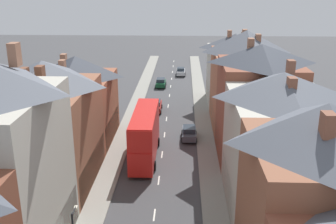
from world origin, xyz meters
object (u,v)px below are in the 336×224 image
at_px(car_parked_left_a, 181,71).
at_px(car_parked_right_a, 155,106).
at_px(car_near_blue, 189,133).
at_px(double_decker_bus_lead, 145,134).
at_px(car_near_silver, 161,83).

relative_size(car_parked_left_a, car_parked_right_a, 0.86).
relative_size(car_near_blue, car_parked_right_a, 0.88).
relative_size(car_near_blue, car_parked_left_a, 1.03).
height_order(double_decker_bus_lead, car_parked_right_a, double_decker_bus_lead).
distance_m(car_parked_left_a, car_parked_right_a, 23.74).
relative_size(car_near_silver, car_parked_left_a, 1.07).
relative_size(car_near_silver, car_parked_right_a, 0.91).
bearing_deg(car_parked_left_a, car_near_blue, -87.82).
distance_m(car_near_blue, car_near_silver, 25.39).
height_order(car_near_blue, car_parked_left_a, car_near_blue).
bearing_deg(double_decker_bus_lead, car_near_blue, 48.49).
bearing_deg(double_decker_bus_lead, car_parked_right_a, 89.97).
height_order(car_near_silver, car_parked_right_a, car_parked_right_a).
distance_m(car_near_blue, car_parked_left_a, 34.21).
height_order(car_near_blue, car_parked_right_a, car_parked_right_a).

